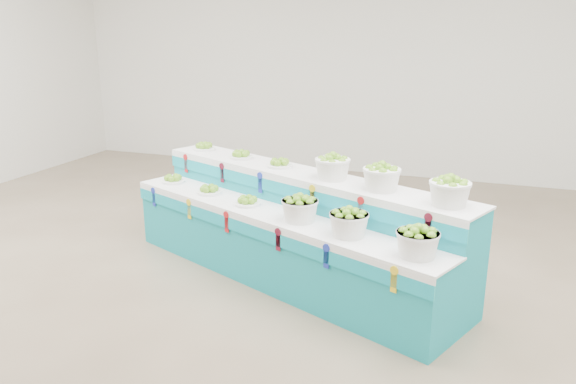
% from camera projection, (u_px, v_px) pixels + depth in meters
% --- Properties ---
extents(ground, '(10.00, 10.00, 0.00)m').
position_uv_depth(ground, '(215.00, 294.00, 5.24)').
color(ground, brown).
rests_on(ground, ground).
extents(back_wall, '(10.00, 0.00, 10.00)m').
position_uv_depth(back_wall, '(350.00, 52.00, 9.19)').
color(back_wall, silver).
rests_on(back_wall, ground).
extents(display_stand, '(3.79, 2.33, 1.02)m').
position_uv_depth(display_stand, '(288.00, 227.00, 5.51)').
color(display_stand, teal).
rests_on(display_stand, ground).
extents(plate_lower_left, '(0.34, 0.34, 0.10)m').
position_uv_depth(plate_lower_left, '(173.00, 178.00, 6.29)').
color(plate_lower_left, white).
rests_on(plate_lower_left, display_stand).
extents(plate_lower_mid, '(0.34, 0.34, 0.10)m').
position_uv_depth(plate_lower_mid, '(209.00, 189.00, 5.88)').
color(plate_lower_mid, white).
rests_on(plate_lower_mid, display_stand).
extents(plate_lower_right, '(0.34, 0.34, 0.10)m').
position_uv_depth(plate_lower_right, '(247.00, 200.00, 5.50)').
color(plate_lower_right, white).
rests_on(plate_lower_right, display_stand).
extents(basket_lower_left, '(0.44, 0.44, 0.24)m').
position_uv_depth(basket_lower_left, '(300.00, 208.00, 5.03)').
color(basket_lower_left, silver).
rests_on(basket_lower_left, display_stand).
extents(basket_lower_mid, '(0.44, 0.44, 0.24)m').
position_uv_depth(basket_lower_mid, '(349.00, 222.00, 4.67)').
color(basket_lower_mid, silver).
rests_on(basket_lower_mid, display_stand).
extents(basket_lower_right, '(0.44, 0.44, 0.24)m').
position_uv_depth(basket_lower_right, '(418.00, 241.00, 4.25)').
color(basket_lower_right, silver).
rests_on(basket_lower_right, display_stand).
extents(plate_upper_left, '(0.34, 0.34, 0.10)m').
position_uv_depth(plate_upper_left, '(204.00, 146.00, 6.53)').
color(plate_upper_left, white).
rests_on(plate_upper_left, display_stand).
extents(plate_upper_mid, '(0.34, 0.34, 0.10)m').
position_uv_depth(plate_upper_mid, '(241.00, 154.00, 6.11)').
color(plate_upper_mid, white).
rests_on(plate_upper_mid, display_stand).
extents(plate_upper_right, '(0.34, 0.34, 0.10)m').
position_uv_depth(plate_upper_right, '(280.00, 162.00, 5.73)').
color(plate_upper_right, white).
rests_on(plate_upper_right, display_stand).
extents(basket_upper_left, '(0.44, 0.44, 0.24)m').
position_uv_depth(basket_upper_left, '(333.00, 167.00, 5.26)').
color(basket_upper_left, silver).
rests_on(basket_upper_left, display_stand).
extents(basket_upper_mid, '(0.44, 0.44, 0.24)m').
position_uv_depth(basket_upper_mid, '(382.00, 177.00, 4.91)').
color(basket_upper_mid, silver).
rests_on(basket_upper_mid, display_stand).
extents(basket_upper_right, '(0.44, 0.44, 0.24)m').
position_uv_depth(basket_upper_right, '(450.00, 191.00, 4.48)').
color(basket_upper_right, silver).
rests_on(basket_upper_right, display_stand).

